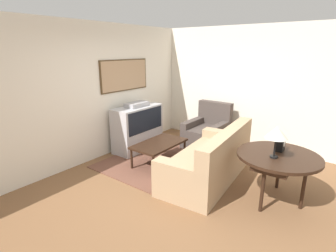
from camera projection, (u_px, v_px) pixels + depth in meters
ground_plane at (181, 187)px, 4.31m from camera, size 12.00×12.00×0.00m
wall_back at (93, 93)px, 5.17m from camera, size 12.00×0.10×2.70m
wall_right at (247, 87)px, 5.94m from camera, size 0.06×12.00×2.70m
area_rug at (160, 161)px, 5.32m from camera, size 2.15×1.90×0.01m
tv at (138, 128)px, 5.82m from camera, size 1.15×0.52×1.08m
couch at (210, 162)px, 4.53m from camera, size 2.13×1.11×0.92m
armchair at (207, 133)px, 6.09m from camera, size 0.97×0.83×1.00m
coffee_table at (159, 145)px, 5.10m from camera, size 1.09×0.63×0.44m
console_table at (278, 159)px, 3.78m from camera, size 1.17×1.17×0.73m
table_lamp at (277, 133)px, 3.56m from camera, size 0.30×0.30×0.46m
mantel_clock at (281, 145)px, 3.89m from camera, size 0.17×0.10×0.17m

